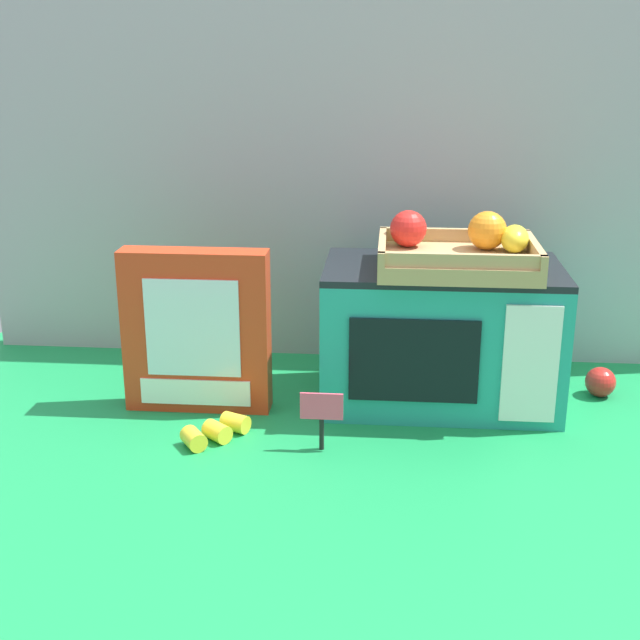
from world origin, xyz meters
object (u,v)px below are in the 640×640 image
cookie_set_box (196,331)px  loose_toy_apple (600,382)px  food_groups_crate (456,251)px  loose_toy_banana (216,431)px  toy_microwave (441,334)px  price_sign (322,412)px

cookie_set_box → loose_toy_apple: 0.76m
food_groups_crate → loose_toy_banana: (-0.40, -0.19, -0.27)m
toy_microwave → cookie_set_box: bearing=-170.8°
price_sign → loose_toy_banana: size_ratio=0.84×
cookie_set_box → loose_toy_banana: size_ratio=2.47×
loose_toy_apple → food_groups_crate: bearing=-168.7°
toy_microwave → loose_toy_banana: toy_microwave is taller
food_groups_crate → price_sign: 0.38m
loose_toy_banana → loose_toy_apple: size_ratio=2.10×
price_sign → loose_toy_apple: (0.50, 0.27, -0.04)m
cookie_set_box → loose_toy_apple: cookie_set_box is taller
toy_microwave → food_groups_crate: food_groups_crate is taller
price_sign → loose_toy_apple: size_ratio=1.76×
food_groups_crate → price_sign: size_ratio=2.73×
price_sign → food_groups_crate: bearing=43.8°
toy_microwave → loose_toy_banana: bearing=-151.9°
cookie_set_box → loose_toy_banana: (0.06, -0.13, -0.13)m
toy_microwave → food_groups_crate: size_ratio=1.55×
toy_microwave → price_sign: bearing=-131.8°
food_groups_crate → cookie_set_box: bearing=-172.8°
food_groups_crate → price_sign: bearing=-136.2°
toy_microwave → loose_toy_banana: (-0.38, -0.20, -0.11)m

